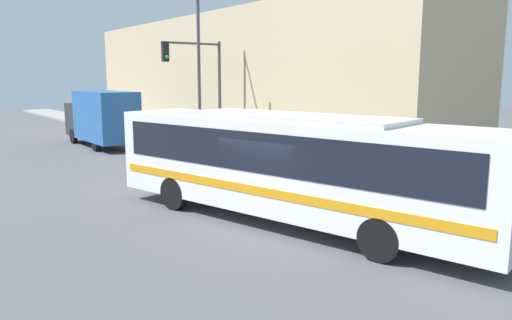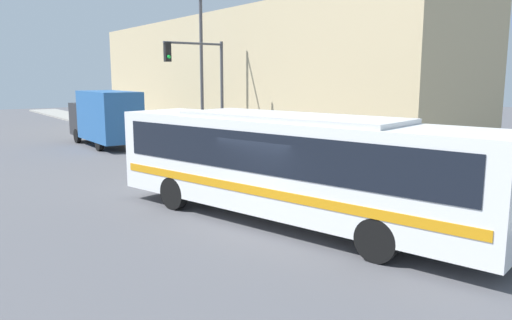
% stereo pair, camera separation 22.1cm
% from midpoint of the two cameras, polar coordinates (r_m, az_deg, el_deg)
% --- Properties ---
extents(ground_plane, '(120.00, 120.00, 0.00)m').
position_cam_midpoint_polar(ground_plane, '(14.23, 1.89, -7.62)').
color(ground_plane, '#515156').
extents(sidewalk, '(3.06, 70.00, 0.16)m').
position_cam_midpoint_polar(sidewalk, '(34.16, -10.94, 2.46)').
color(sidewalk, gray).
rests_on(sidewalk, ground_plane).
extents(building_facade, '(6.00, 33.19, 8.07)m').
position_cam_midpoint_polar(building_facade, '(34.05, -2.39, 9.27)').
color(building_facade, tan).
rests_on(building_facade, ground_plane).
extents(city_bus, '(5.27, 12.33, 3.15)m').
position_cam_midpoint_polar(city_bus, '(14.10, 3.47, -0.13)').
color(city_bus, white).
rests_on(city_bus, ground_plane).
extents(delivery_truck, '(2.28, 7.22, 3.33)m').
position_cam_midpoint_polar(delivery_truck, '(31.47, -17.45, 4.73)').
color(delivery_truck, '#265999').
rests_on(delivery_truck, ground_plane).
extents(fire_hydrant, '(0.26, 0.35, 0.78)m').
position_cam_midpoint_polar(fire_hydrant, '(21.14, 4.15, -0.40)').
color(fire_hydrant, red).
rests_on(fire_hydrant, sidewalk).
extents(traffic_light_pole, '(3.28, 0.35, 5.77)m').
position_cam_midpoint_polar(traffic_light_pole, '(25.34, -6.52, 9.25)').
color(traffic_light_pole, '#47474C').
rests_on(traffic_light_pole, sidewalk).
extents(parking_meter, '(0.14, 0.14, 1.34)m').
position_cam_midpoint_polar(parking_meter, '(23.76, -1.23, 1.99)').
color(parking_meter, '#47474C').
rests_on(parking_meter, sidewalk).
extents(street_lamp, '(2.86, 0.28, 8.34)m').
position_cam_midpoint_polar(street_lamp, '(27.73, -7.42, 11.28)').
color(street_lamp, '#47474C').
rests_on(street_lamp, sidewalk).
extents(pedestrian_near_corner, '(0.34, 0.34, 1.59)m').
position_cam_midpoint_polar(pedestrian_near_corner, '(25.60, 0.29, 2.31)').
color(pedestrian_near_corner, slate).
rests_on(pedestrian_near_corner, sidewalk).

